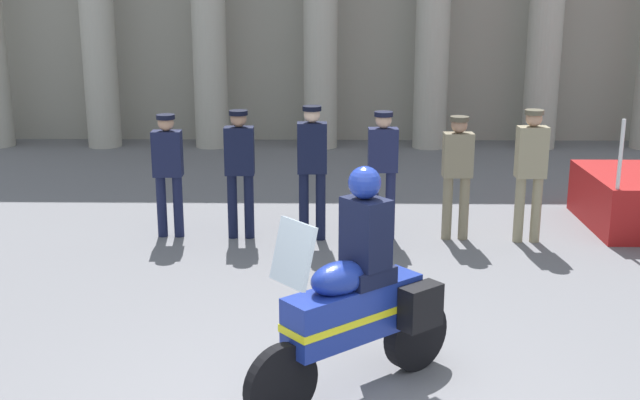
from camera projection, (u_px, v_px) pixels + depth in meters
name	position (u px, v px, depth m)	size (l,w,h in m)	color
officer_in_row_0	(168.00, 166.00, 10.55)	(0.39, 0.24, 1.64)	#141938
officer_in_row_1	(240.00, 164.00, 10.48)	(0.39, 0.24, 1.71)	black
officer_in_row_2	(312.00, 162.00, 10.39)	(0.39, 0.24, 1.77)	black
officer_in_row_3	(383.00, 165.00, 10.44)	(0.39, 0.24, 1.70)	#191E42
officer_in_row_4	(457.00, 168.00, 10.43)	(0.39, 0.24, 1.64)	#7A7056
officer_in_row_5	(531.00, 165.00, 10.30)	(0.39, 0.24, 1.74)	gray
motorcycle_with_rider	(360.00, 301.00, 6.46)	(1.68, 1.43, 1.90)	black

